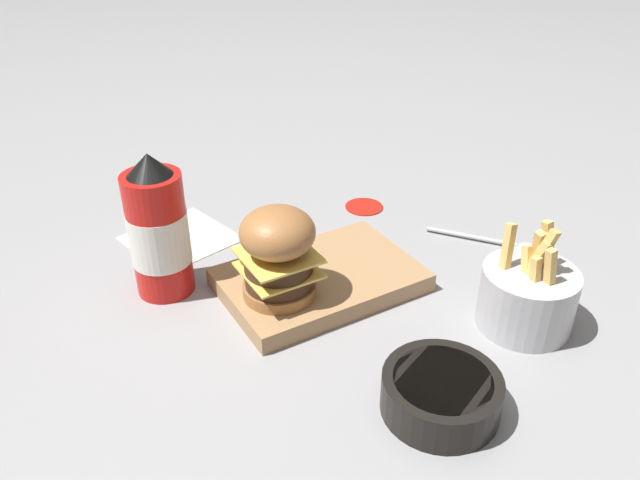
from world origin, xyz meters
The scene contains 9 objects.
ground_plane centered at (0.00, 0.00, 0.00)m, with size 6.00×6.00×0.00m, color gray.
serving_board centered at (-0.01, -0.02, 0.01)m, with size 0.26×0.17×0.03m.
burger centered at (0.06, 0.00, 0.09)m, with size 0.09×0.09×0.12m.
ketchup_bottle centered at (0.17, -0.12, 0.09)m, with size 0.08×0.08×0.20m.
fries_basket centered at (-0.19, 0.18, 0.04)m, with size 0.12×0.12×0.14m.
side_bowl centered at (-0.01, 0.24, 0.02)m, with size 0.13×0.13×0.04m.
spoon centered at (-0.31, 0.04, 0.01)m, with size 0.12×0.15×0.01m.
ketchup_puddle centered at (-0.19, -0.18, 0.00)m, with size 0.06×0.06×0.00m.
parchment_square centered at (0.11, -0.24, 0.00)m, with size 0.17×0.17×0.00m.
Camera 1 is at (0.35, 0.59, 0.50)m, focal length 35.00 mm.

